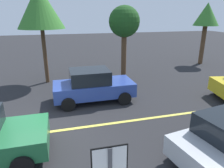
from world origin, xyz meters
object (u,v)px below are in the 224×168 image
car_blue_crossing (93,85)px  tree_right_verge (40,7)px  tree_left_verge (124,23)px  tree_centre_verge (207,16)px

car_blue_crossing → tree_right_verge: bearing=121.8°
tree_left_verge → tree_centre_verge: size_ratio=0.93×
car_blue_crossing → tree_right_verge: tree_right_verge is taller
car_blue_crossing → tree_left_verge: tree_left_verge is taller
car_blue_crossing → tree_right_verge: size_ratio=0.68×
car_blue_crossing → tree_centre_verge: bearing=28.0°
tree_right_verge → tree_centre_verge: bearing=8.5°
car_blue_crossing → tree_left_verge: size_ratio=0.83×
tree_left_verge → tree_right_verge: bearing=176.7°
tree_centre_verge → tree_left_verge: bearing=-164.2°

